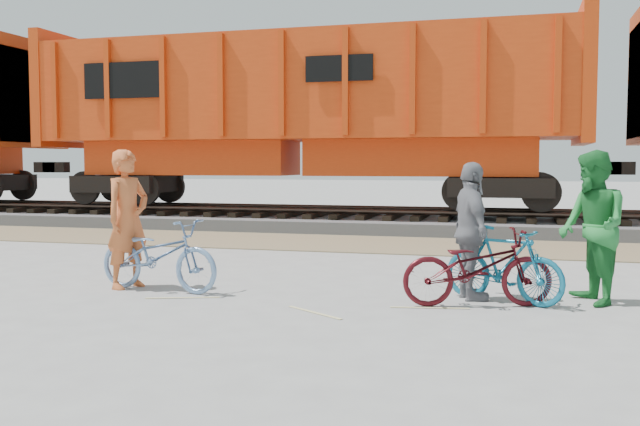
# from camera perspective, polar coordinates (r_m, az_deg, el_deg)

# --- Properties ---
(ground) EXTENTS (120.00, 120.00, 0.00)m
(ground) POSITION_cam_1_polar(r_m,az_deg,el_deg) (9.31, -3.16, -6.23)
(ground) COLOR #9E9E99
(ground) RESTS_ON ground
(gravel_strip) EXTENTS (120.00, 3.00, 0.02)m
(gravel_strip) POSITION_cam_1_polar(r_m,az_deg,el_deg) (14.57, 3.80, -2.48)
(gravel_strip) COLOR #866E53
(gravel_strip) RESTS_ON ground
(ballast_bed) EXTENTS (120.00, 4.00, 0.30)m
(ballast_bed) POSITION_cam_1_polar(r_m,az_deg,el_deg) (17.98, 6.08, -0.82)
(ballast_bed) COLOR slate
(ballast_bed) RESTS_ON ground
(track) EXTENTS (120.00, 2.60, 0.24)m
(track) POSITION_cam_1_polar(r_m,az_deg,el_deg) (17.96, 6.08, 0.21)
(track) COLOR black
(track) RESTS_ON ballast_bed
(hopper_car_center) EXTENTS (14.00, 3.13, 4.65)m
(hopper_car_center) POSITION_cam_1_polar(r_m,az_deg,el_deg) (18.54, -1.53, 8.19)
(hopper_car_center) COLOR black
(hopper_car_center) RESTS_ON track
(bicycle_blue) EXTENTS (1.86, 0.89, 0.94)m
(bicycle_blue) POSITION_cam_1_polar(r_m,az_deg,el_deg) (9.47, -12.79, -3.29)
(bicycle_blue) COLOR #6F92C0
(bicycle_blue) RESTS_ON ground
(bicycle_teal) EXTENTS (1.56, 1.03, 0.91)m
(bicycle_teal) POSITION_cam_1_polar(r_m,az_deg,el_deg) (8.72, 14.45, -4.02)
(bicycle_teal) COLOR #156B8D
(bicycle_teal) RESTS_ON ground
(bicycle_maroon) EXTENTS (1.82, 1.06, 0.91)m
(bicycle_maroon) POSITION_cam_1_polar(r_m,az_deg,el_deg) (8.43, 12.48, -4.28)
(bicycle_maroon) COLOR #440C12
(bicycle_maroon) RESTS_ON ground
(person_solo) EXTENTS (0.63, 0.77, 1.83)m
(person_solo) POSITION_cam_1_polar(r_m,az_deg,el_deg) (9.75, -15.14, -0.47)
(person_solo) COLOR #D16430
(person_solo) RESTS_ON ground
(person_man) EXTENTS (0.93, 1.05, 1.81)m
(person_man) POSITION_cam_1_polar(r_m,az_deg,el_deg) (8.91, 20.97, -1.08)
(person_man) COLOR #217C33
(person_man) RESTS_ON ground
(person_woman) EXTENTS (0.73, 1.06, 1.67)m
(person_woman) POSITION_cam_1_polar(r_m,az_deg,el_deg) (8.79, 12.00, -1.43)
(person_woman) COLOR gray
(person_woman) RESTS_ON ground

